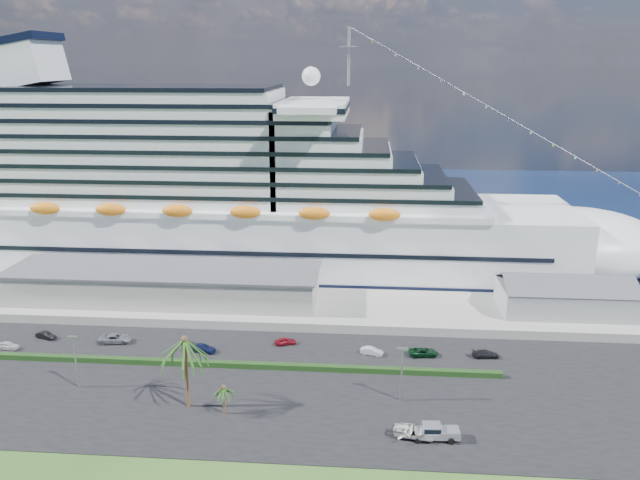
# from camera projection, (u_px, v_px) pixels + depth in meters

# --- Properties ---
(ground) EXTENTS (420.00, 420.00, 0.00)m
(ground) POSITION_uv_depth(u_px,v_px,m) (253.00, 426.00, 83.66)
(ground) COLOR #294F1A
(ground) RESTS_ON ground
(asphalt_lot) EXTENTS (140.00, 38.00, 0.12)m
(asphalt_lot) POSITION_uv_depth(u_px,v_px,m) (267.00, 385.00, 94.18)
(asphalt_lot) COLOR black
(asphalt_lot) RESTS_ON ground
(wharf) EXTENTS (240.00, 20.00, 1.80)m
(wharf) POSITION_uv_depth(u_px,v_px,m) (290.00, 307.00, 121.72)
(wharf) COLOR gray
(wharf) RESTS_ON ground
(water) EXTENTS (420.00, 160.00, 0.02)m
(water) POSITION_uv_depth(u_px,v_px,m) (324.00, 207.00, 208.18)
(water) COLOR black
(water) RESTS_ON ground
(cruise_ship) EXTENTS (191.00, 38.00, 54.00)m
(cruise_ship) POSITION_uv_depth(u_px,v_px,m) (209.00, 200.00, 141.98)
(cruise_ship) COLOR silver
(cruise_ship) RESTS_ON ground
(terminal_building) EXTENTS (61.00, 15.00, 6.30)m
(terminal_building) POSITION_uv_depth(u_px,v_px,m) (164.00, 284.00, 122.49)
(terminal_building) COLOR gray
(terminal_building) RESTS_ON wharf
(port_shed) EXTENTS (24.00, 12.31, 7.37)m
(port_shed) POSITION_uv_depth(u_px,v_px,m) (565.00, 298.00, 116.80)
(port_shed) COLOR gray
(port_shed) RESTS_ON wharf
(hedge) EXTENTS (88.00, 1.10, 0.90)m
(hedge) POSITION_uv_depth(u_px,v_px,m) (222.00, 364.00, 99.43)
(hedge) COLOR black
(hedge) RESTS_ON asphalt_lot
(lamp_post_left) EXTENTS (1.60, 0.35, 8.27)m
(lamp_post_left) POSITION_uv_depth(u_px,v_px,m) (75.00, 355.00, 91.97)
(lamp_post_left) COLOR gray
(lamp_post_left) RESTS_ON asphalt_lot
(lamp_post_right) EXTENTS (1.60, 0.35, 8.27)m
(lamp_post_right) POSITION_uv_depth(u_px,v_px,m) (402.00, 367.00, 88.32)
(lamp_post_right) COLOR gray
(lamp_post_right) RESTS_ON asphalt_lot
(palm_tall) EXTENTS (8.82, 8.82, 11.13)m
(palm_tall) POSITION_uv_depth(u_px,v_px,m) (185.00, 348.00, 85.70)
(palm_tall) COLOR #47301E
(palm_tall) RESTS_ON ground
(palm_short) EXTENTS (3.53, 3.53, 4.56)m
(palm_short) POSITION_uv_depth(u_px,v_px,m) (223.00, 391.00, 85.38)
(palm_short) COLOR #47301E
(palm_short) RESTS_ON ground
(parked_car_0) EXTENTS (3.93, 1.91, 1.29)m
(parked_car_0) POSITION_uv_depth(u_px,v_px,m) (8.00, 346.00, 105.48)
(parked_car_0) COLOR silver
(parked_car_0) RESTS_ON asphalt_lot
(parked_car_1) EXTENTS (3.91, 2.36, 1.22)m
(parked_car_1) POSITION_uv_depth(u_px,v_px,m) (46.00, 335.00, 109.50)
(parked_car_1) COLOR black
(parked_car_1) RESTS_ON asphalt_lot
(parked_car_2) EXTENTS (5.77, 3.18, 1.53)m
(parked_car_2) POSITION_uv_depth(u_px,v_px,m) (115.00, 338.00, 107.95)
(parked_car_2) COLOR gray
(parked_car_2) RESTS_ON asphalt_lot
(parked_car_3) EXTENTS (4.82, 2.79, 1.32)m
(parked_car_3) POSITION_uv_depth(u_px,v_px,m) (203.00, 348.00, 104.54)
(parked_car_3) COLOR #141C46
(parked_car_3) RESTS_ON asphalt_lot
(parked_car_4) EXTENTS (3.92, 2.58, 1.24)m
(parked_car_4) POSITION_uv_depth(u_px,v_px,m) (285.00, 341.00, 107.19)
(parked_car_4) COLOR maroon
(parked_car_4) RESTS_ON asphalt_lot
(parked_car_5) EXTENTS (3.97, 2.17, 1.24)m
(parked_car_5) POSITION_uv_depth(u_px,v_px,m) (372.00, 351.00, 103.53)
(parked_car_5) COLOR silver
(parked_car_5) RESTS_ON asphalt_lot
(parked_car_6) EXTENTS (5.06, 2.77, 1.34)m
(parked_car_6) POSITION_uv_depth(u_px,v_px,m) (423.00, 352.00, 103.06)
(parked_car_6) COLOR black
(parked_car_6) RESTS_ON asphalt_lot
(parked_car_7) EXTENTS (4.47, 2.10, 1.26)m
(parked_car_7) POSITION_uv_depth(u_px,v_px,m) (485.00, 354.00, 102.54)
(parked_car_7) COLOR black
(parked_car_7) RESTS_ON asphalt_lot
(pickup_truck) EXTENTS (5.89, 2.42, 2.04)m
(pickup_truck) POSITION_uv_depth(u_px,v_px,m) (436.00, 431.00, 80.23)
(pickup_truck) COLOR black
(pickup_truck) RESTS_ON asphalt_lot
(boat_trailer) EXTENTS (6.43, 4.73, 1.78)m
(boat_trailer) POSITION_uv_depth(u_px,v_px,m) (414.00, 431.00, 80.22)
(boat_trailer) COLOR gray
(boat_trailer) RESTS_ON asphalt_lot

